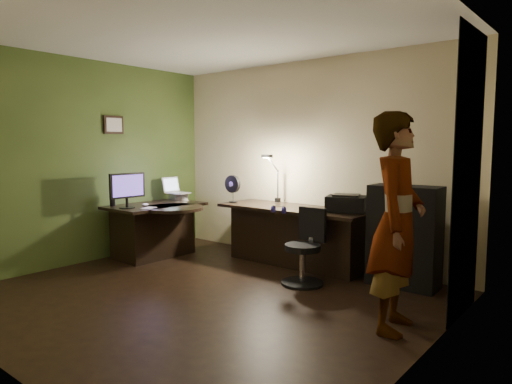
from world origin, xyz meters
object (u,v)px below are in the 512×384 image
Objects in this scene: desk_left at (156,230)px; monitor at (127,196)px; office_chair at (303,247)px; desk_right at (293,236)px; person at (397,222)px; cabinet at (404,236)px.

desk_left is 2.50× the size of monitor.
office_chair is at bearing 6.37° from desk_left.
desk_right is 3.98× the size of monitor.
person is (1.85, -1.17, 0.54)m from desk_right.
desk_left is 1.50× the size of office_chair.
desk_left is at bearing -154.82° from desk_right.
cabinet is (3.23, 0.88, 0.19)m from desk_left.
cabinet is at bearing 7.59° from person.
cabinet is at bearing 16.25° from desk_left.
office_chair is (0.55, -0.61, 0.04)m from desk_right.
office_chair is at bearing 18.88° from monitor.
person is at bearing -73.34° from cabinet.
person is at bearing 4.42° from monitor.
person is (0.40, -1.21, 0.36)m from cabinet.
desk_right is at bearing 38.79° from monitor.
monitor is 3.61m from person.
monitor is 0.28× the size of person.
cabinet is 1.33m from person.
cabinet is (1.46, 0.05, 0.18)m from desk_right.
office_chair is at bearing -48.22° from desk_right.
desk_right is at bearing -179.46° from cabinet.
desk_right is 2.39× the size of office_chair.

